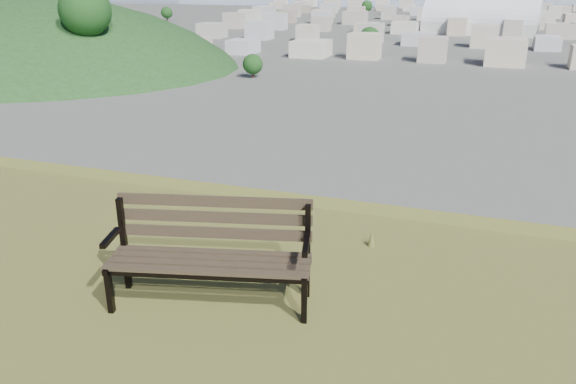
% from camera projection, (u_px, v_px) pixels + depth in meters
% --- Properties ---
extents(park_bench, '(1.76, 0.92, 0.88)m').
position_uv_depth(park_bench, '(211.00, 247.00, 4.70)').
color(park_bench, '#3C3122').
rests_on(park_bench, hilltop_mesa).
extents(arena, '(57.43, 29.78, 23.22)m').
position_uv_depth(arena, '(480.00, 23.00, 284.39)').
color(arena, silver).
rests_on(arena, ground).
extents(green_wooded_hill, '(177.77, 142.22, 88.89)m').
position_uv_depth(green_wooded_hill, '(15.00, 64.00, 187.77)').
color(green_wooded_hill, '#193614').
rests_on(green_wooded_hill, ground).
extents(city_blocks, '(395.00, 361.00, 7.00)m').
position_uv_depth(city_blocks, '(485.00, 17.00, 359.36)').
color(city_blocks, beige).
rests_on(city_blocks, ground).
extents(city_trees, '(406.52, 387.20, 9.98)m').
position_uv_depth(city_trees, '(431.00, 22.00, 300.38)').
color(city_trees, '#35211A').
rests_on(city_trees, ground).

